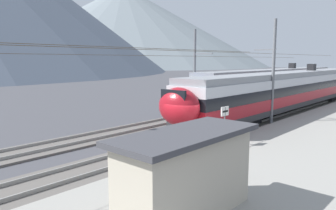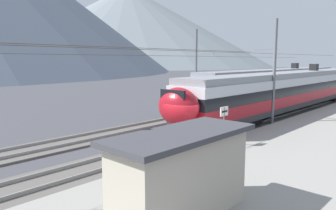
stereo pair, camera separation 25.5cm
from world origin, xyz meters
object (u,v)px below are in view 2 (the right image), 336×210
Objects in this scene: catenary_mast_far_side at (197,70)px; handbag_beside_passenger at (165,187)px; potted_plant_platform_edge at (224,147)px; platform_shelter at (182,173)px; passenger_walking at (147,175)px; catenary_mast_mid at (273,71)px; train_far_track at (277,82)px; handbag_near_sign at (218,145)px; train_near_platform at (292,89)px; platform_sign at (224,117)px.

handbag_beside_passenger is at bearing -145.37° from catenary_mast_far_side.
potted_plant_platform_edge is (-11.12, -10.35, -3.34)m from catenary_mast_far_side.
handbag_beside_passenger is 2.18m from platform_shelter.
catenary_mast_far_side reaches higher than passenger_walking.
passenger_walking is at bearing -146.55° from catenary_mast_far_side.
catenary_mast_mid is 8.19m from catenary_mast_far_side.
train_far_track is 25.31m from handbag_near_sign.
potted_plant_platform_edge is 6.84m from platform_shelter.
potted_plant_platform_edge is at bearing 22.40° from platform_shelter.
train_near_platform reaches higher than platform_shelter.
catenary_mast_mid reaches higher than handbag_beside_passenger.
platform_sign is (-15.80, -2.66, -0.34)m from train_near_platform.
train_far_track reaches higher than handbag_beside_passenger.
handbag_beside_passenger is at bearing 58.96° from platform_shelter.
passenger_walking is 6.51m from potted_plant_platform_edge.
potted_plant_platform_edge is at bearing -168.10° from train_near_platform.
train_far_track is 50.55× the size of potted_plant_platform_edge.
catenary_mast_mid is at bearing -169.25° from train_near_platform.
platform_shelter reaches higher than potted_plant_platform_edge.
platform_shelter is (-0.95, -1.58, 1.16)m from handbag_beside_passenger.
catenary_mast_mid reaches higher than potted_plant_platform_edge.
handbag_beside_passenger is 1.07× the size of handbag_near_sign.
passenger_walking is 2.55× the size of potted_plant_platform_edge.
handbag_beside_passenger is at bearing -162.34° from handbag_near_sign.
handbag_near_sign is at bearing 26.47° from platform_shelter.
platform_sign reaches higher than handbag_near_sign.
train_near_platform is 9.15m from train_far_track.
handbag_beside_passenger is (-15.26, -3.25, -3.63)m from catenary_mast_mid.
platform_shelter is (-31.16, -11.20, -0.58)m from train_far_track.
passenger_walking is (-16.31, -3.46, -2.84)m from catenary_mast_mid.
catenary_mast_far_side reaches higher than platform_shelter.
train_far_track is 15.76× the size of platform_sign.
passenger_walking is at bearing -168.41° from train_near_platform.
catenary_mast_far_side is at bearing 42.41° from handbag_near_sign.
catenary_mast_mid is at bearing 12.02° from handbag_beside_passenger.
passenger_walking is (-7.80, -2.18, -0.62)m from platform_sign.
passenger_walking is at bearing -163.28° from handbag_near_sign.
catenary_mast_mid is 91.19× the size of handbag_beside_passenger.
train_near_platform is at bearing -47.71° from catenary_mast_far_side.
platform_shelter reaches higher than handbag_near_sign.
handbag_near_sign is at bearing 48.64° from potted_plant_platform_edge.
catenary_mast_mid is at bearing 16.59° from platform_shelter.
platform_sign is at bearing 1.63° from handbag_near_sign.
platform_sign is at bearing -135.96° from catenary_mast_far_side.
train_near_platform is 16.03m from platform_sign.
catenary_mast_far_side reaches higher than handbag_beside_passenger.
passenger_walking is at bearing -164.36° from platform_sign.
train_near_platform is 20.45× the size of passenger_walking.
platform_sign is 7.16m from handbag_beside_passenger.
platform_shelter is at bearing -163.41° from catenary_mast_mid.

